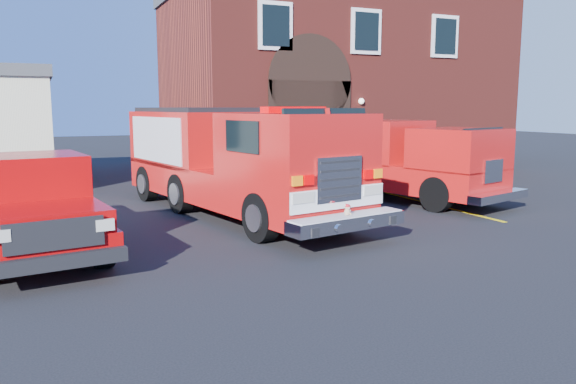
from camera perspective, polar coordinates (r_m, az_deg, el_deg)
name	(u,v)px	position (r m, az deg, el deg)	size (l,w,h in m)	color
ground	(266,243)	(12.45, -2.25, -5.16)	(100.00, 100.00, 0.00)	black
parking_stripe_near	(466,212)	(16.69, 17.60, -2.00)	(0.12, 3.00, 0.01)	yellow
parking_stripe_mid	(403,197)	(19.00, 11.62, -0.51)	(0.12, 3.00, 0.01)	yellow
parking_stripe_far	(356,186)	(21.48, 6.97, 0.65)	(0.12, 3.00, 0.01)	yellow
fire_station	(329,81)	(28.61, 4.18, 11.20)	(15.20, 10.20, 8.45)	maroon
fire_engine	(232,159)	(15.58, -5.70, 3.34)	(4.47, 9.99, 2.97)	black
pickup_truck	(28,206)	(12.70, -24.87, -1.26)	(3.06, 6.45, 2.03)	black
secondary_truck	(389,156)	(18.81, 10.20, 3.66)	(4.42, 8.15, 2.53)	black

